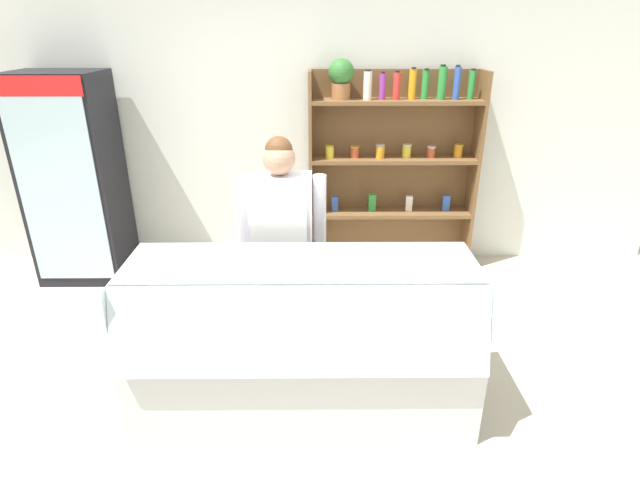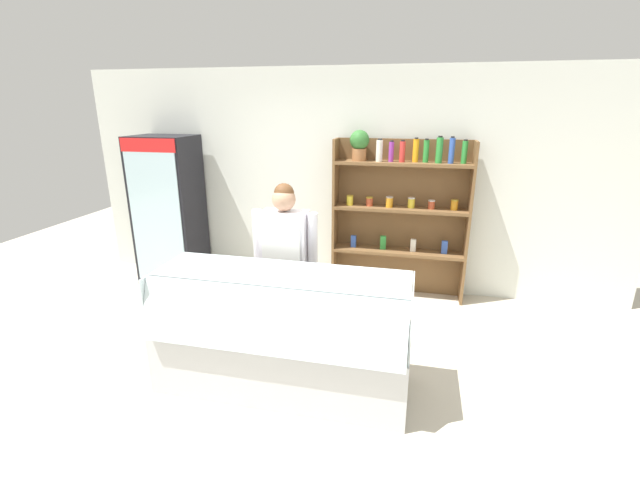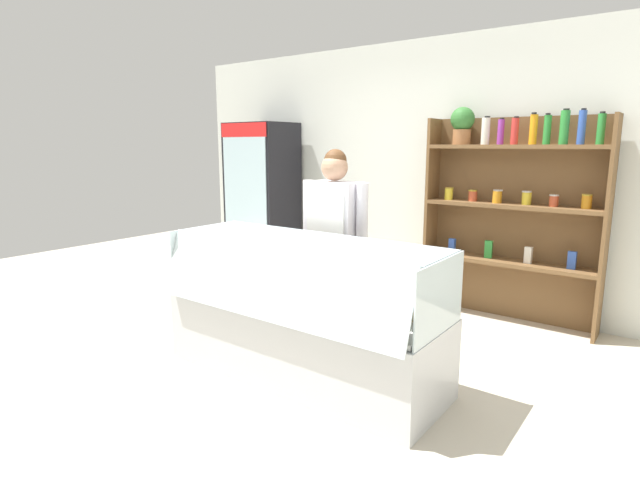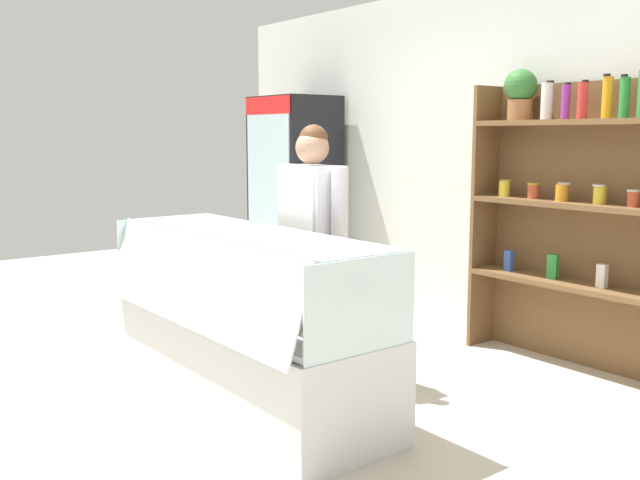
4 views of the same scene
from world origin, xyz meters
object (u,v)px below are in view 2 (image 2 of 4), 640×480
at_px(drinks_fridge, 169,211).
at_px(deli_display_case, 282,352).
at_px(shop_clerk, 285,255).
at_px(shelving_unit, 397,206).

distance_m(drinks_fridge, deli_display_case, 2.90).
relative_size(deli_display_case, shop_clerk, 1.27).
height_order(drinks_fridge, shop_clerk, drinks_fridge).
xyz_separation_m(deli_display_case, shop_clerk, (-0.15, 0.60, 0.64)).
xyz_separation_m(drinks_fridge, shop_clerk, (1.98, -1.28, -0.00)).
distance_m(drinks_fridge, shelving_unit, 2.91).
relative_size(drinks_fridge, shelving_unit, 0.95).
bearing_deg(shelving_unit, shop_clerk, -121.78).
distance_m(shelving_unit, deli_display_case, 2.37).
bearing_deg(drinks_fridge, shelving_unit, 4.24).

